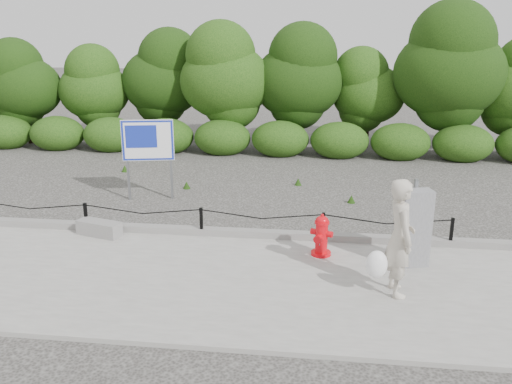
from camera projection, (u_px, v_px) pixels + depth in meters
The scene contains 10 objects.
ground at pixel (202, 239), 11.30m from camera, with size 90.00×90.00×0.00m, color #2D2B28.
sidewalk at pixel (177, 280), 9.39m from camera, with size 14.00×4.00×0.08m, color gray.
curb at pixel (202, 231), 11.30m from camera, with size 14.00×0.22×0.14m, color slate.
chain_barrier at pixel (201, 218), 11.16m from camera, with size 10.06×0.06×0.60m.
treeline at pixel (284, 77), 18.87m from camera, with size 20.12×3.70×4.96m.
fire_hydrant at pixel (321, 236), 10.19m from camera, with size 0.49×0.49×0.81m.
pedestrian at pixel (398, 239), 8.57m from camera, with size 0.81×0.77×1.93m.
concrete_block at pixel (99, 228), 11.23m from camera, with size 0.95×0.33×0.30m, color gray.
utility_cabinet at pixel (414, 228), 9.68m from camera, with size 0.60×0.45×1.57m.
advertising_sign at pixel (148, 144), 13.42m from camera, with size 1.26×0.34×2.05m.
Camera 1 is at (2.42, -10.29, 4.26)m, focal length 38.00 mm.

